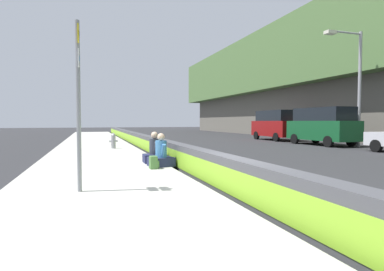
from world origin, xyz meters
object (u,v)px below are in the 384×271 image
route_sign_post (79,94)px  parked_car_fourth (276,125)px  street_lamp (354,76)px  seated_person_foreground (161,156)px  backpack (154,163)px  seated_person_middle (155,153)px  parked_car_third (322,125)px  fire_hydrant (113,140)px

route_sign_post → parked_car_fourth: bearing=-43.1°
route_sign_post → street_lamp: 18.67m
seated_person_foreground → street_lamp: size_ratio=0.15×
route_sign_post → backpack: route_sign_post is taller
route_sign_post → seated_person_middle: bearing=-30.2°
seated_person_foreground → seated_person_middle: bearing=1.1°
backpack → route_sign_post: bearing=141.9°
backpack → parked_car_fourth: bearing=-44.0°
street_lamp → parked_car_third: 3.71m
route_sign_post → parked_car_third: 18.77m
fire_hydrant → route_sign_post: bearing=172.3°
parked_car_third → seated_person_middle: bearing=116.8°
route_sign_post → street_lamp: (8.93, -16.24, 2.26)m
seated_person_foreground → backpack: bearing=145.3°
seated_person_middle → street_lamp: bearing=-71.1°
route_sign_post → parked_car_third: bearing=-55.1°
fire_hydrant → street_lamp: (-1.86, -14.79, 3.89)m
seated_person_middle → seated_person_foreground: bearing=-178.9°
street_lamp → parked_car_third: street_lamp is taller
seated_person_foreground → street_lamp: bearing=-67.5°
seated_person_foreground → route_sign_post: bearing=142.4°
route_sign_post → fire_hydrant: size_ratio=4.09×
seated_person_middle → street_lamp: size_ratio=0.15×
seated_person_foreground → parked_car_fourth: (13.36, -13.03, 0.87)m
seated_person_foreground → seated_person_middle: size_ratio=0.98×
fire_hydrant → seated_person_middle: 6.65m
fire_hydrant → seated_person_middle: (-6.57, -1.00, -0.10)m
route_sign_post → parked_car_fourth: size_ratio=0.70×
parked_car_third → street_lamp: bearing=-154.5°
route_sign_post → parked_car_third: (10.74, -15.38, -0.86)m
street_lamp → parked_car_fourth: (7.64, 0.74, -3.12)m
fire_hydrant → street_lamp: street_lamp is taller
seated_person_foreground → parked_car_fourth: parked_car_fourth is taller
fire_hydrant → parked_car_fourth: bearing=-67.6°
fire_hydrant → seated_person_middle: size_ratio=0.79×
backpack → parked_car_third: 15.53m
street_lamp → seated_person_middle: bearing=108.9°
fire_hydrant → seated_person_foreground: (-7.57, -1.02, -0.10)m
seated_person_middle → parked_car_third: 14.50m
seated_person_foreground → parked_car_third: (7.52, -12.91, 0.87)m
seated_person_middle → route_sign_post: bearing=149.8°
parked_car_third → backpack: bearing=121.2°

